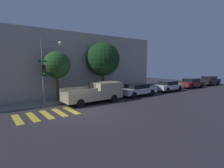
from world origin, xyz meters
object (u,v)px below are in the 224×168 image
Objects in this scene: sedan_near_corner at (138,89)px; sedan_far_end at (191,83)px; sedan_middle at (168,86)px; sedan_tail_of_row at (209,80)px; tree_midblock at (103,59)px; traffic_light_pole at (47,64)px; tree_near_corner at (57,65)px; pickup_truck at (96,92)px.

sedan_near_corner is 11.37m from sedan_far_end.
sedan_near_corner is 5.64m from sedan_middle.
tree_midblock is at bearing 173.54° from sedan_tail_of_row.
tree_midblock reaches higher than traffic_light_pole.
sedan_far_end is 0.99× the size of tree_near_corner.
sedan_far_end is (16.78, 0.00, -0.16)m from pickup_truck.
tree_midblock reaches higher than sedan_middle.
sedan_near_corner is at bearing -36.61° from tree_midblock.
sedan_far_end is at bearing -0.00° from sedan_near_corner.
sedan_near_corner is (9.37, -1.27, -2.81)m from traffic_light_pole.
sedan_middle is at bearing 180.00° from sedan_far_end.
tree_midblock is at bearing 165.31° from sedan_middle.
sedan_near_corner is 8.94m from tree_near_corner.
sedan_tail_of_row is 25.57m from tree_near_corner.
tree_midblock is at bearing 143.39° from sedan_near_corner.
sedan_tail_of_row is 0.96× the size of tree_near_corner.
sedan_far_end is at bearing -9.00° from tree_midblock.
tree_midblock is at bearing 171.00° from sedan_far_end.
sedan_tail_of_row is at bearing -0.00° from sedan_near_corner.
tree_near_corner is (-19.57, 2.29, 2.69)m from sedan_far_end.
pickup_truck is at bearing -180.00° from sedan_near_corner.
tree_near_corner reaches higher than sedan_tail_of_row.
traffic_light_pole is at bearing 172.28° from sedan_near_corner.
sedan_middle is (15.01, -1.27, -2.81)m from traffic_light_pole.
sedan_middle is at bearing 0.00° from pickup_truck.
tree_near_corner is 5.16m from tree_midblock.
tree_near_corner is (1.17, 1.02, -0.09)m from traffic_light_pole.
sedan_middle is 0.90× the size of tree_near_corner.
tree_near_corner is at bearing 164.42° from sedan_near_corner.
sedan_middle is 5.72m from sedan_far_end.
sedan_middle is (5.64, -0.00, 0.00)m from sedan_near_corner.
traffic_light_pole is 20.96m from sedan_far_end.
tree_near_corner is at bearing 180.00° from tree_midblock.
sedan_middle is 0.91× the size of sedan_far_end.
sedan_middle is 0.93× the size of sedan_tail_of_row.
sedan_near_corner is at bearing -15.58° from tree_near_corner.
pickup_truck is 1.31× the size of sedan_middle.
sedan_near_corner is 0.77× the size of tree_midblock.
sedan_far_end is 15.00m from tree_midblock.
sedan_tail_of_row is at bearing -6.46° from tree_midblock.
tree_midblock is (2.33, 2.29, 3.16)m from pickup_truck.
sedan_near_corner is 1.07× the size of sedan_middle.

